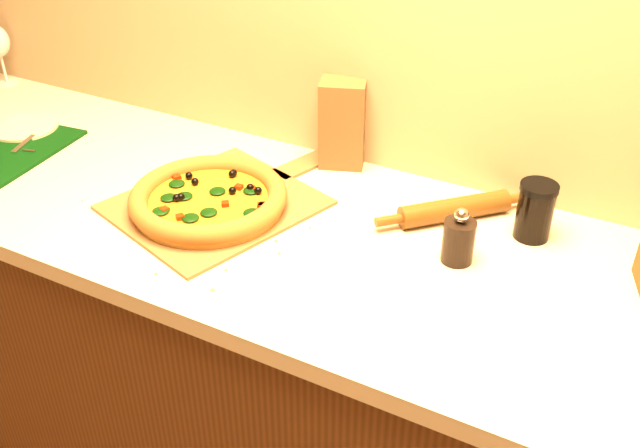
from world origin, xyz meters
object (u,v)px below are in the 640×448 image
Objects in this scene: pepper_grinder at (459,240)px; dark_jar at (535,211)px; rolling_pin at (454,209)px; pizza at (209,199)px; side_plate at (25,128)px; cutting_board at (9,150)px; pizza_peel at (221,202)px.

dark_jar is (0.11, 0.15, 0.01)m from pepper_grinder.
pepper_grinder reaches higher than rolling_pin.
pepper_grinder reaches higher than pizza.
pizza is 1.96× the size of side_plate.
rolling_pin is at bearing 24.48° from pizza.
side_plate is at bearing 113.30° from cutting_board.
pizza is 2.88× the size of pepper_grinder.
pizza is 0.52m from rolling_pin.
cutting_board reaches higher than side_plate.
dark_jar is at bearing 3.66° from rolling_pin.
rolling_pin is at bearing 6.06° from side_plate.
pepper_grinder is at bearing 8.18° from pizza.
dark_jar is at bearing 5.76° from side_plate.
rolling_pin reaches higher than cutting_board.
pizza is 1.27× the size of rolling_pin.
pepper_grinder is at bearing -1.54° from cutting_board.
side_plate is at bearing 179.03° from pepper_grinder.
pepper_grinder is 0.15m from rolling_pin.
rolling_pin is 2.19× the size of dark_jar.
dark_jar reaches higher than pepper_grinder.
cutting_board is (-0.60, -0.04, 0.00)m from pizza_peel.
side_plate is (-1.18, 0.02, -0.04)m from pepper_grinder.
rolling_pin is 1.55× the size of side_plate.
pepper_grinder is at bearing 22.16° from pizza_peel.
pepper_grinder is (0.53, 0.08, 0.02)m from pizza.
pizza reaches higher than pizza_peel.
dark_jar is (0.63, 0.23, 0.03)m from pizza.
dark_jar reaches higher than pizza.
dark_jar is at bearing 34.59° from pizza_peel.
pizza_peel is 4.93× the size of pepper_grinder.
dark_jar is (1.23, 0.23, 0.06)m from cutting_board.
dark_jar reaches higher than side_plate.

